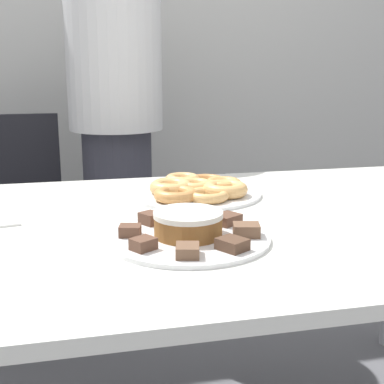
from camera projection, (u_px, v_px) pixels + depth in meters
name	position (u px, v px, depth m)	size (l,w,h in m)	color
wall_back	(122.00, 26.00, 2.77)	(8.00, 0.05, 2.60)	beige
table	(195.00, 244.00, 1.36)	(1.96, 1.09, 0.72)	silver
person_standing	(116.00, 119.00, 2.26)	(0.39, 0.39, 1.67)	#383842
office_chair_left	(15.00, 230.00, 2.24)	(0.44, 0.44, 0.90)	black
plate_cake	(188.00, 238.00, 1.19)	(0.37, 0.37, 0.01)	white
plate_donuts	(195.00, 193.00, 1.60)	(0.40, 0.40, 0.01)	white
frosted_cake	(188.00, 224.00, 1.18)	(0.15, 0.15, 0.06)	brown
lamington_0	(227.00, 219.00, 1.28)	(0.08, 0.07, 0.02)	brown
lamington_1	(189.00, 215.00, 1.31)	(0.06, 0.06, 0.02)	#513828
lamington_2	(150.00, 218.00, 1.28)	(0.06, 0.06, 0.03)	brown
lamington_3	(130.00, 230.00, 1.19)	(0.06, 0.05, 0.02)	brown
lamington_4	(143.00, 244.00, 1.10)	(0.06, 0.06, 0.02)	brown
lamington_5	(188.00, 251.00, 1.06)	(0.06, 0.06, 0.02)	brown
lamington_6	(232.00, 244.00, 1.10)	(0.07, 0.07, 0.02)	#513828
lamington_7	(246.00, 230.00, 1.19)	(0.07, 0.06, 0.03)	brown
donut_0	(195.00, 186.00, 1.60)	(0.11, 0.11, 0.04)	#E5AD66
donut_1	(206.00, 182.00, 1.67)	(0.12, 0.12, 0.03)	#C68447
donut_2	(182.00, 180.00, 1.68)	(0.11, 0.11, 0.03)	#E5AD66
donut_3	(172.00, 185.00, 1.63)	(0.12, 0.12, 0.03)	#C68447
donut_4	(171.00, 187.00, 1.58)	(0.13, 0.13, 0.04)	#E5AD66
donut_5	(176.00, 195.00, 1.49)	(0.12, 0.12, 0.03)	#D18E4C
donut_6	(208.00, 195.00, 1.50)	(0.12, 0.12, 0.03)	#E5AD66
donut_7	(225.00, 189.00, 1.55)	(0.13, 0.13, 0.04)	#E5AD66
donut_8	(223.00, 185.00, 1.62)	(0.11, 0.11, 0.04)	tan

